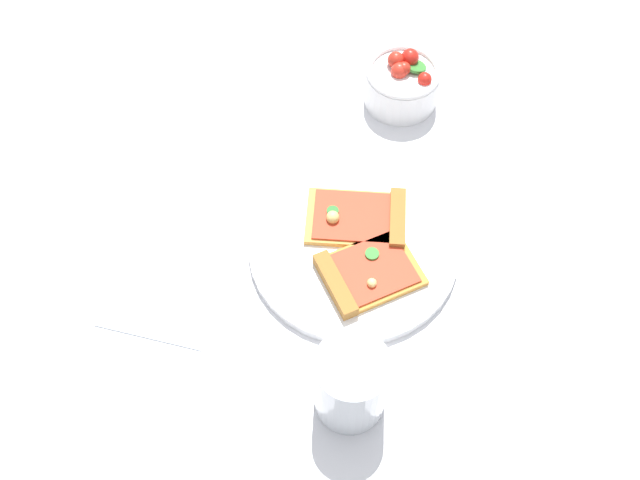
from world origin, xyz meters
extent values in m
plane|color=silver|center=(0.00, 0.00, 0.00)|extent=(2.40, 2.40, 0.00)
cylinder|color=white|center=(-0.03, -0.02, 0.01)|extent=(0.27, 0.27, 0.01)
cube|color=gold|center=(-0.05, -0.06, 0.02)|extent=(0.15, 0.14, 0.01)
cube|color=#A36B2D|center=(-0.09, -0.03, 0.02)|extent=(0.07, 0.08, 0.02)
cube|color=red|center=(-0.05, -0.06, 0.02)|extent=(0.13, 0.12, 0.00)
cylinder|color=#388433|center=(-0.03, -0.05, 0.03)|extent=(0.02, 0.02, 0.00)
sphere|color=#F2D87F|center=(-0.07, -0.07, 0.03)|extent=(0.01, 0.01, 0.01)
cube|color=gold|center=(0.01, -0.01, 0.02)|extent=(0.13, 0.15, 0.01)
cube|color=#A36B2D|center=(0.03, -0.06, 0.02)|extent=(0.09, 0.05, 0.02)
cube|color=red|center=(0.01, -0.01, 0.02)|extent=(0.11, 0.13, 0.00)
cylinder|color=#2D722D|center=(0.00, 0.02, 0.03)|extent=(0.02, 0.02, 0.00)
sphere|color=#EAD172|center=(-0.01, 0.02, 0.03)|extent=(0.02, 0.02, 0.02)
cylinder|color=white|center=(0.24, 0.03, 0.03)|extent=(0.11, 0.11, 0.06)
torus|color=white|center=(0.24, 0.03, 0.06)|extent=(0.11, 0.11, 0.01)
sphere|color=red|center=(0.25, 0.05, 0.07)|extent=(0.02, 0.02, 0.02)
sphere|color=red|center=(0.26, 0.03, 0.07)|extent=(0.03, 0.03, 0.03)
sphere|color=red|center=(0.24, 0.04, 0.06)|extent=(0.02, 0.02, 0.02)
sphere|color=red|center=(0.24, 0.03, 0.06)|extent=(0.02, 0.02, 0.02)
sphere|color=red|center=(0.24, 0.00, 0.06)|extent=(0.02, 0.02, 0.02)
cylinder|color=#388433|center=(0.26, 0.02, 0.06)|extent=(0.04, 0.04, 0.01)
cylinder|color=silver|center=(-0.21, -0.11, 0.06)|extent=(0.08, 0.08, 0.11)
cylinder|color=black|center=(-0.21, -0.11, 0.04)|extent=(0.07, 0.07, 0.07)
cube|color=white|center=(-0.20, 0.16, 0.00)|extent=(0.14, 0.16, 0.00)
camera|label=1|loc=(-0.48, -0.21, 0.81)|focal=40.84mm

